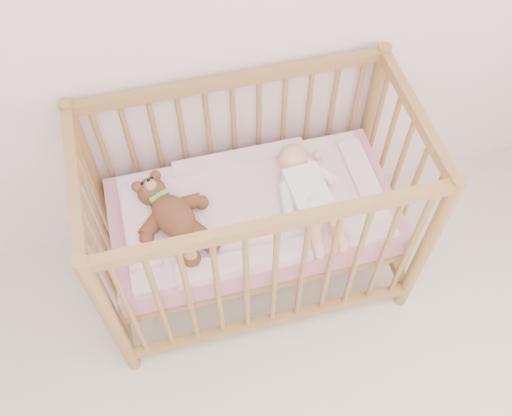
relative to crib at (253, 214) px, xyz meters
name	(u,v)px	position (x,y,z in m)	size (l,w,h in m)	color
crib	(253,214)	(0.00, 0.00, 0.00)	(1.36, 0.76, 1.00)	#A07B44
mattress	(253,216)	(0.00, 0.00, -0.01)	(1.22, 0.62, 0.13)	pink
blanket	(253,206)	(0.00, 0.00, 0.06)	(1.10, 0.58, 0.06)	#F1A6C0
baby	(307,189)	(0.23, -0.02, 0.14)	(0.28, 0.58, 0.14)	white
teddy_bear	(174,215)	(-0.34, -0.02, 0.15)	(0.34, 0.49, 0.13)	brown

